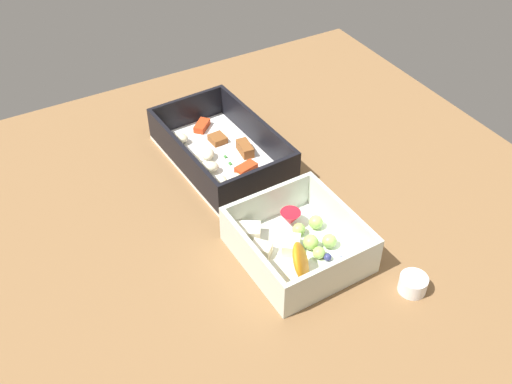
% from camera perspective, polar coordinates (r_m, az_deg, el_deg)
% --- Properties ---
extents(table_surface, '(0.80, 0.80, 0.02)m').
position_cam_1_polar(table_surface, '(0.82, 1.48, -1.90)').
color(table_surface, brown).
rests_on(table_surface, ground).
extents(pasta_container, '(0.22, 0.15, 0.05)m').
position_cam_1_polar(pasta_container, '(0.88, -3.42, 3.90)').
color(pasta_container, white).
rests_on(pasta_container, table_surface).
extents(fruit_bowl, '(0.15, 0.14, 0.06)m').
position_cam_1_polar(fruit_bowl, '(0.74, 3.95, -4.99)').
color(fruit_bowl, silver).
rests_on(fruit_bowl, table_surface).
extents(paper_cup_liner, '(0.03, 0.03, 0.02)m').
position_cam_1_polar(paper_cup_liner, '(0.73, 14.88, -8.56)').
color(paper_cup_liner, white).
rests_on(paper_cup_liner, table_surface).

